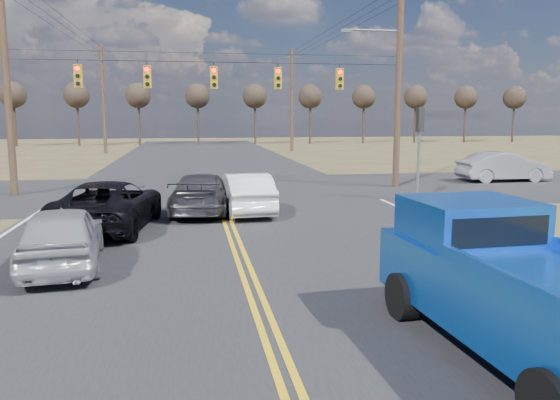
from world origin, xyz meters
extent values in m
plane|color=brown|center=(0.00, 0.00, 0.00)|extent=(160.00, 160.00, 0.00)
cube|color=#28282B|center=(0.00, 10.00, 0.00)|extent=(14.00, 120.00, 0.02)
cube|color=#28282B|center=(0.00, 18.00, 0.00)|extent=(120.00, 12.00, 0.02)
cylinder|color=#473323|center=(-9.00, 18.00, 5.00)|extent=(0.32, 0.32, 10.00)
cylinder|color=#473323|center=(9.00, 18.00, 5.00)|extent=(0.32, 0.32, 10.00)
cylinder|color=black|center=(0.00, 18.00, 6.00)|extent=(18.00, 0.02, 0.02)
cylinder|color=black|center=(0.00, 18.00, 6.40)|extent=(18.00, 0.02, 0.02)
cube|color=#B28C14|center=(-6.00, 18.00, 5.30)|extent=(0.34, 0.24, 1.00)
cylinder|color=#FF0C05|center=(-6.00, 17.86, 5.63)|extent=(0.20, 0.06, 0.20)
cylinder|color=black|center=(-6.00, 17.86, 5.30)|extent=(0.20, 0.06, 0.20)
cylinder|color=black|center=(-6.00, 17.86, 4.97)|extent=(0.20, 0.06, 0.20)
cube|color=black|center=(-6.00, 17.83, 5.74)|extent=(0.24, 0.14, 0.03)
cube|color=#B28C14|center=(-3.00, 18.00, 5.30)|extent=(0.34, 0.24, 1.00)
cylinder|color=#FF0C05|center=(-3.00, 17.86, 5.63)|extent=(0.20, 0.06, 0.20)
cylinder|color=black|center=(-3.00, 17.86, 5.30)|extent=(0.20, 0.06, 0.20)
cylinder|color=black|center=(-3.00, 17.86, 4.97)|extent=(0.20, 0.06, 0.20)
cube|color=black|center=(-3.00, 17.83, 5.74)|extent=(0.24, 0.14, 0.03)
cube|color=#B28C14|center=(0.00, 18.00, 5.30)|extent=(0.34, 0.24, 1.00)
cylinder|color=#FF0C05|center=(0.00, 17.86, 5.63)|extent=(0.20, 0.06, 0.20)
cylinder|color=black|center=(0.00, 17.86, 5.30)|extent=(0.20, 0.06, 0.20)
cylinder|color=black|center=(0.00, 17.86, 4.97)|extent=(0.20, 0.06, 0.20)
cube|color=black|center=(0.00, 17.83, 5.74)|extent=(0.24, 0.14, 0.03)
cube|color=#B28C14|center=(3.00, 18.00, 5.30)|extent=(0.34, 0.24, 1.00)
cylinder|color=#FF0C05|center=(3.00, 17.86, 5.63)|extent=(0.20, 0.06, 0.20)
cylinder|color=black|center=(3.00, 17.86, 5.30)|extent=(0.20, 0.06, 0.20)
cylinder|color=black|center=(3.00, 17.86, 4.97)|extent=(0.20, 0.06, 0.20)
cube|color=black|center=(3.00, 17.83, 5.74)|extent=(0.24, 0.14, 0.03)
cube|color=#B28C14|center=(6.00, 18.00, 5.30)|extent=(0.34, 0.24, 1.00)
cylinder|color=#FF0C05|center=(6.00, 17.86, 5.63)|extent=(0.20, 0.06, 0.20)
cylinder|color=black|center=(6.00, 17.86, 5.30)|extent=(0.20, 0.06, 0.20)
cylinder|color=black|center=(6.00, 17.86, 4.97)|extent=(0.20, 0.06, 0.20)
cube|color=black|center=(6.00, 17.83, 5.74)|extent=(0.24, 0.14, 0.03)
cylinder|color=slate|center=(8.20, 13.50, 1.60)|extent=(0.12, 0.12, 3.20)
cube|color=black|center=(8.20, 13.50, 3.40)|extent=(0.24, 0.34, 1.00)
cylinder|color=slate|center=(7.60, 18.00, 7.60)|extent=(2.80, 0.10, 0.10)
cube|color=slate|center=(6.30, 18.00, 7.55)|extent=(0.55, 0.22, 0.14)
cylinder|color=#473323|center=(-9.00, 46.00, 5.00)|extent=(0.32, 0.32, 10.00)
cube|color=#473323|center=(-9.00, 46.00, 9.20)|extent=(1.60, 0.12, 0.12)
cylinder|color=#473323|center=(9.00, 46.00, 5.00)|extent=(0.32, 0.32, 10.00)
cube|color=#473323|center=(9.00, 46.00, 9.20)|extent=(1.60, 0.12, 0.12)
cylinder|color=#33261C|center=(-21.00, 60.00, 2.75)|extent=(0.28, 0.28, 5.50)
sphere|color=#2D231C|center=(-21.00, 60.00, 5.90)|extent=(3.00, 3.00, 3.00)
cylinder|color=#33261C|center=(-14.00, 60.00, 2.75)|extent=(0.28, 0.28, 5.50)
sphere|color=#2D231C|center=(-14.00, 60.00, 5.90)|extent=(3.00, 3.00, 3.00)
cylinder|color=#33261C|center=(-7.00, 60.00, 2.75)|extent=(0.28, 0.28, 5.50)
sphere|color=#2D231C|center=(-7.00, 60.00, 5.90)|extent=(3.00, 3.00, 3.00)
cylinder|color=#33261C|center=(0.00, 60.00, 2.75)|extent=(0.28, 0.28, 5.50)
sphere|color=#2D231C|center=(0.00, 60.00, 5.90)|extent=(3.00, 3.00, 3.00)
cylinder|color=#33261C|center=(7.00, 60.00, 2.75)|extent=(0.28, 0.28, 5.50)
sphere|color=#2D231C|center=(7.00, 60.00, 5.90)|extent=(3.00, 3.00, 3.00)
cylinder|color=#33261C|center=(14.00, 60.00, 2.75)|extent=(0.28, 0.28, 5.50)
sphere|color=#2D231C|center=(14.00, 60.00, 5.90)|extent=(3.00, 3.00, 3.00)
cylinder|color=#33261C|center=(21.00, 60.00, 2.75)|extent=(0.28, 0.28, 5.50)
sphere|color=#2D231C|center=(21.00, 60.00, 5.90)|extent=(3.00, 3.00, 3.00)
cylinder|color=#33261C|center=(28.00, 60.00, 2.75)|extent=(0.28, 0.28, 5.50)
sphere|color=#2D231C|center=(28.00, 60.00, 5.90)|extent=(3.00, 3.00, 3.00)
cylinder|color=#33261C|center=(35.00, 60.00, 2.75)|extent=(0.28, 0.28, 5.50)
sphere|color=#2D231C|center=(35.00, 60.00, 5.90)|extent=(3.00, 3.00, 3.00)
cylinder|color=#33261C|center=(42.00, 60.00, 2.75)|extent=(0.28, 0.28, 5.50)
sphere|color=#2D231C|center=(42.00, 60.00, 5.90)|extent=(3.00, 3.00, 3.00)
cylinder|color=black|center=(2.42, 0.83, 0.42)|extent=(0.38, 0.85, 0.84)
cylinder|color=black|center=(4.40, 0.94, 0.42)|extent=(0.38, 0.85, 0.84)
cube|color=#104BB3|center=(3.52, -0.99, 0.94)|extent=(2.39, 5.74, 1.04)
cube|color=#104BB3|center=(3.43, 0.52, 1.80)|extent=(2.02, 1.88, 0.75)
cube|color=black|center=(3.48, -0.35, 1.80)|extent=(1.67, 0.15, 0.47)
cube|color=#104BB3|center=(2.58, -2.14, 1.57)|extent=(0.29, 3.45, 0.21)
imported|color=#A9ABB1|center=(-4.23, 5.30, 0.75)|extent=(2.29, 4.60, 1.51)
imported|color=black|center=(-3.77, 9.73, 0.78)|extent=(3.29, 5.88, 1.55)
imported|color=white|center=(0.80, 11.86, 0.75)|extent=(1.77, 4.61, 1.50)
imported|color=#35353A|center=(-0.80, 12.21, 0.73)|extent=(2.65, 5.24, 1.46)
imported|color=#95979C|center=(15.63, 19.20, 0.80)|extent=(1.77, 4.90, 1.61)
camera|label=1|loc=(-1.24, -7.92, 3.58)|focal=35.00mm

